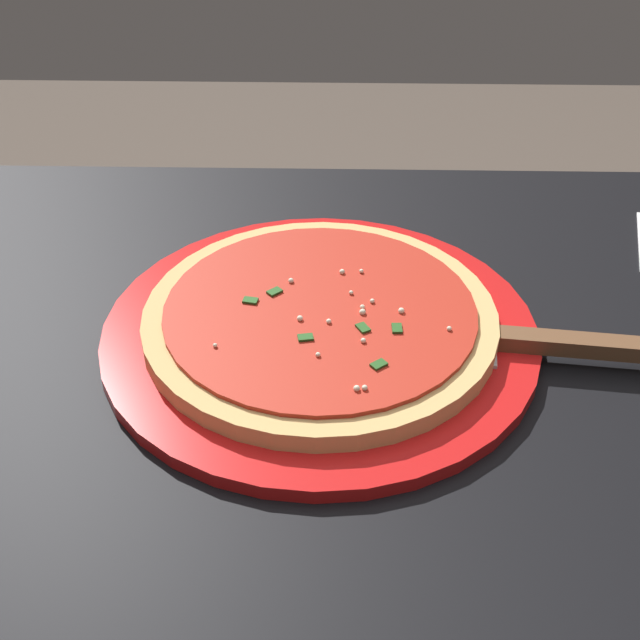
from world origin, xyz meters
The scene contains 4 objects.
restaurant_table centered at (0.00, 0.00, 0.60)m, with size 1.13×0.68×0.75m.
serving_plate centered at (-0.03, 0.03, 0.75)m, with size 0.36×0.36×0.01m, color red.
pizza centered at (-0.03, 0.03, 0.77)m, with size 0.29×0.29×0.02m.
pizza_server centered at (0.13, 0.01, 0.76)m, with size 0.22×0.08×0.01m.
Camera 1 is at (-0.02, -0.55, 1.20)m, focal length 49.02 mm.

